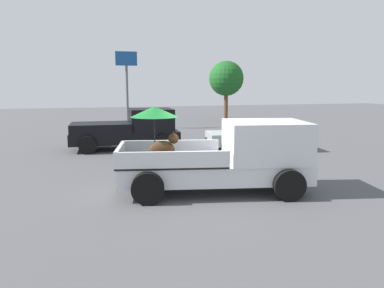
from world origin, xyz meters
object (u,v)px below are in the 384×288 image
object	(u,v)px
pickup_truck_red	(130,129)
motel_sign	(127,75)
parked_sedan_near	(257,134)
pickup_truck_main	(229,156)

from	to	relation	value
pickup_truck_red	motel_sign	distance (m)	8.44
pickup_truck_red	parked_sedan_near	size ratio (longest dim) A/B	1.08
parked_sedan_near	motel_sign	size ratio (longest dim) A/B	0.90
pickup_truck_main	parked_sedan_near	world-z (taller)	pickup_truck_main
parked_sedan_near	motel_sign	world-z (taller)	motel_sign
pickup_truck_main	motel_sign	distance (m)	15.72
pickup_truck_main	motel_sign	bearing A→B (deg)	105.24
parked_sedan_near	pickup_truck_red	bearing A→B (deg)	-11.03
pickup_truck_red	motel_sign	xyz separation A→B (m)	(0.71, 7.97, 2.67)
pickup_truck_red	pickup_truck_main	bearing A→B (deg)	-73.62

